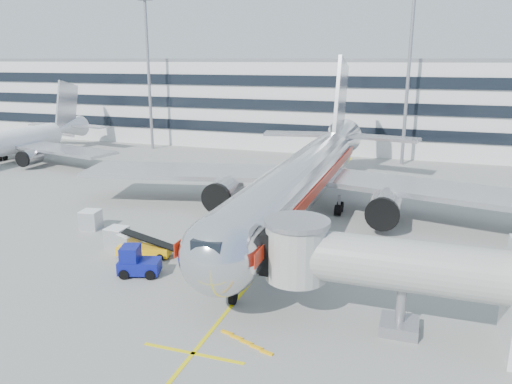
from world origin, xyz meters
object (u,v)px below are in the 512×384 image
(ramp_worker, at_px, (189,258))
(main_jet, at_px, (305,176))
(cargo_container_left, at_px, (91,220))
(cargo_container_right, at_px, (130,243))
(cargo_container_front, at_px, (117,237))
(baggage_tug, at_px, (137,262))
(belt_loader, at_px, (144,249))

(ramp_worker, bearing_deg, main_jet, 33.38)
(cargo_container_left, distance_m, cargo_container_right, 7.91)
(cargo_container_front, bearing_deg, cargo_container_left, 147.28)
(cargo_container_right, relative_size, cargo_container_front, 1.14)
(main_jet, distance_m, cargo_container_right, 18.40)
(cargo_container_left, height_order, ramp_worker, ramp_worker)
(baggage_tug, relative_size, ramp_worker, 1.76)
(main_jet, bearing_deg, cargo_container_front, -134.50)
(belt_loader, relative_size, cargo_container_front, 2.65)
(belt_loader, height_order, ramp_worker, belt_loader)
(main_jet, distance_m, baggage_tug, 19.90)
(baggage_tug, bearing_deg, cargo_container_left, 141.78)
(cargo_container_right, height_order, cargo_container_front, cargo_container_front)
(belt_loader, relative_size, baggage_tug, 1.38)
(belt_loader, distance_m, cargo_container_right, 1.60)
(belt_loader, bearing_deg, cargo_container_left, 152.56)
(main_jet, relative_size, ramp_worker, 26.70)
(cargo_container_front, distance_m, ramp_worker, 8.31)
(belt_loader, relative_size, cargo_container_left, 2.42)
(main_jet, distance_m, cargo_container_left, 21.04)
(cargo_container_left, height_order, cargo_container_right, cargo_container_left)
(belt_loader, height_order, cargo_container_right, belt_loader)
(ramp_worker, bearing_deg, cargo_container_right, 126.30)
(main_jet, height_order, cargo_container_front, main_jet)
(belt_loader, xyz_separation_m, cargo_container_right, (-1.56, 0.33, 0.20))
(main_jet, xyz_separation_m, ramp_worker, (-5.14, -15.75, -3.28))
(baggage_tug, xyz_separation_m, cargo_container_left, (-9.77, 7.69, -0.08))
(belt_loader, xyz_separation_m, cargo_container_left, (-8.37, 4.35, 0.28))
(main_jet, xyz_separation_m, cargo_container_left, (-18.18, -10.04, -3.34))
(belt_loader, xyz_separation_m, cargo_container_front, (-3.27, 1.07, 0.26))
(baggage_tug, bearing_deg, main_jet, 64.60)
(cargo_container_right, bearing_deg, cargo_container_front, 156.58)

